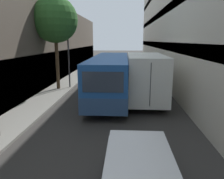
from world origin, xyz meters
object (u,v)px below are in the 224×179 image
Objects in this scene: panel_van at (112,64)px; street_tree_left at (55,20)px; car_hatchback at (138,179)px; box_truck at (144,75)px; bus at (110,76)px; street_lamp at (68,33)px.

street_tree_left is at bearing -110.73° from panel_van.
box_truck is (0.98, 10.53, 0.96)m from car_hatchback.
street_tree_left is at bearing 154.51° from bus.
box_truck reaches higher than car_hatchback.
bus is at bearing -25.49° from street_tree_left.
car_hatchback is at bearing -69.16° from street_lamp.
street_lamp is 0.89× the size of street_tree_left.
box_truck reaches higher than bus.
street_tree_left reaches higher than street_lamp.
box_truck reaches higher than panel_van.
panel_van is (-2.04, 23.28, 0.32)m from car_hatchback.
street_tree_left reaches higher than bus.
bus is at bearing 174.91° from box_truck.
street_lamp is at bearing 153.93° from box_truck.
street_lamp reaches higher than bus.
panel_van is at bearing 72.31° from street_lamp.
bus is 6.48m from street_tree_left.
car_hatchback is at bearing -65.18° from street_tree_left.
street_lamp reaches higher than car_hatchback.
bus is (-1.43, 10.74, 0.83)m from car_hatchback.
street_tree_left reaches higher than panel_van.
bus is 2.45× the size of panel_van.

